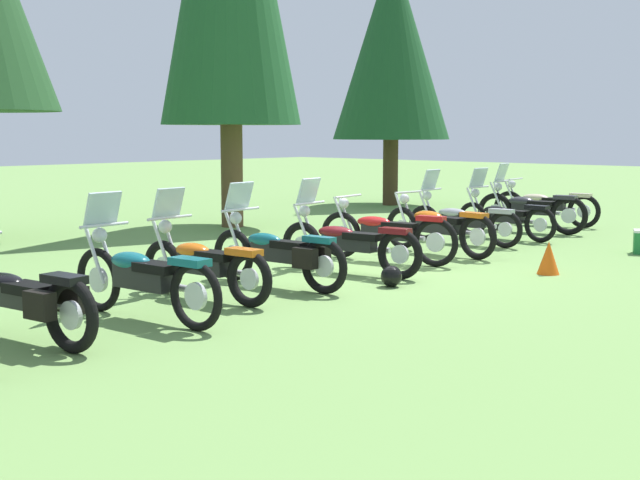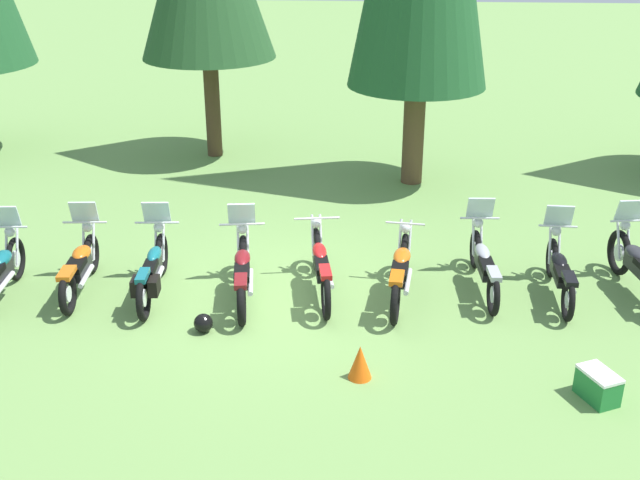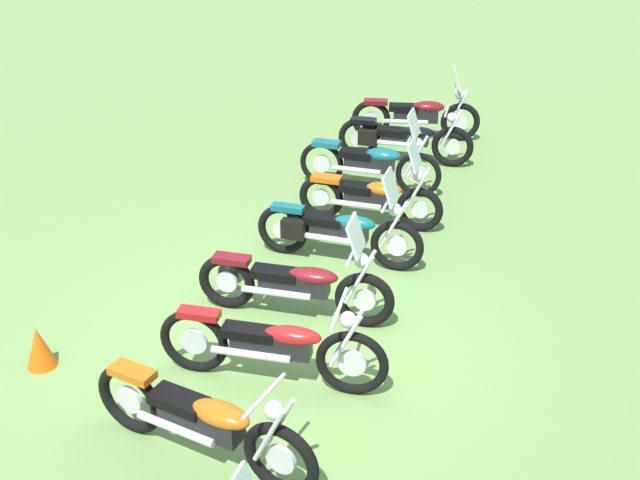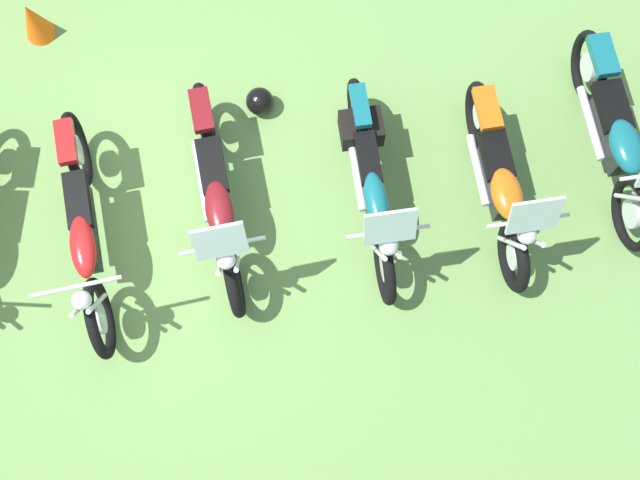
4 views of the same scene
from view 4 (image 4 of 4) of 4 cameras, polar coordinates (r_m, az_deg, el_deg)
ground_plane at (r=7.45m, az=-11.85°, el=0.87°), size 80.00×80.00×0.00m
motorcycle_2 at (r=7.66m, az=21.80°, el=7.51°), size 0.66×2.31×1.37m
motorcycle_3 at (r=7.17m, az=13.63°, el=4.32°), size 0.72×2.15×1.35m
motorcycle_4 at (r=6.98m, az=3.91°, el=4.51°), size 0.72×2.29×1.37m
motorcycle_5 at (r=6.99m, az=-7.91°, el=3.39°), size 0.74×2.37×1.36m
motorcycle_6 at (r=7.13m, az=-17.68°, el=0.72°), size 0.75×2.43×1.03m
traffic_cone at (r=8.60m, az=-21.24°, el=15.54°), size 0.32×0.32×0.48m
dropped_helmet at (r=7.71m, az=-4.68°, el=10.62°), size 0.28×0.28×0.28m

